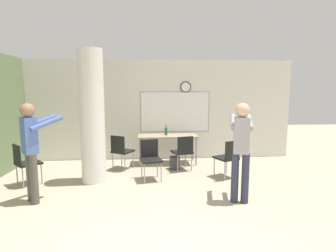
{
  "coord_description": "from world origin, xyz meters",
  "views": [
    {
      "loc": [
        -0.07,
        -2.38,
        1.95
      ],
      "look_at": [
        0.28,
        2.55,
        1.28
      ],
      "focal_mm": 28.0,
      "sensor_mm": 36.0,
      "label": 1
    }
  ],
  "objects": [
    {
      "name": "person_playing_side",
      "position": [
        1.5,
        1.93,
        1.03
      ],
      "size": [
        0.52,
        0.72,
        1.74
      ],
      "color": "#2D3347",
      "rests_on": "ground_plane"
    },
    {
      "name": "support_pillar",
      "position": [
        -1.27,
        3.19,
        1.4
      ],
      "size": [
        0.51,
        0.51,
        2.8
      ],
      "color": "silver",
      "rests_on": "ground_plane"
    },
    {
      "name": "chair_table_left",
      "position": [
        -0.77,
        4.0,
        0.51
      ],
      "size": [
        0.6,
        0.6,
        0.87
      ],
      "color": "black",
      "rests_on": "ground_plane"
    },
    {
      "name": "chair_table_right",
      "position": [
        0.74,
        3.8,
        0.51
      ],
      "size": [
        0.55,
        0.55,
        0.87
      ],
      "color": "black",
      "rests_on": "ground_plane"
    },
    {
      "name": "wall_back",
      "position": [
        0.02,
        5.06,
        1.4
      ],
      "size": [
        8.0,
        0.15,
        2.8
      ],
      "color": "silver",
      "rests_on": "ground_plane"
    },
    {
      "name": "chair_mid_room",
      "position": [
        1.67,
        3.18,
        0.51
      ],
      "size": [
        0.58,
        0.58,
        0.87
      ],
      "color": "black",
      "rests_on": "ground_plane"
    },
    {
      "name": "chair_by_left_wall",
      "position": [
        -2.65,
        3.06,
        0.51
      ],
      "size": [
        0.62,
        0.62,
        0.87
      ],
      "color": "black",
      "rests_on": "ground_plane"
    },
    {
      "name": "chair_table_front",
      "position": [
        -0.06,
        3.25,
        0.51
      ],
      "size": [
        0.52,
        0.52,
        0.87
      ],
      "color": "black",
      "rests_on": "ground_plane"
    },
    {
      "name": "waste_bin",
      "position": [
        0.55,
        3.96,
        0.16
      ],
      "size": [
        0.26,
        0.26,
        0.31
      ],
      "color": "#38383D",
      "rests_on": "ground_plane"
    },
    {
      "name": "folding_table",
      "position": [
        0.41,
        4.48,
        0.71
      ],
      "size": [
        1.58,
        0.62,
        0.77
      ],
      "color": "tan",
      "rests_on": "ground_plane"
    },
    {
      "name": "bottle_on_table",
      "position": [
        0.37,
        4.53,
        0.87
      ],
      "size": [
        0.08,
        0.08,
        0.26
      ],
      "color": "#1E6B2D",
      "rests_on": "folding_table"
    },
    {
      "name": "person_watching_back",
      "position": [
        -2.1,
        2.18,
        1.02
      ],
      "size": [
        0.68,
        0.65,
        1.74
      ],
      "color": "#514C47",
      "rests_on": "ground_plane"
    }
  ]
}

